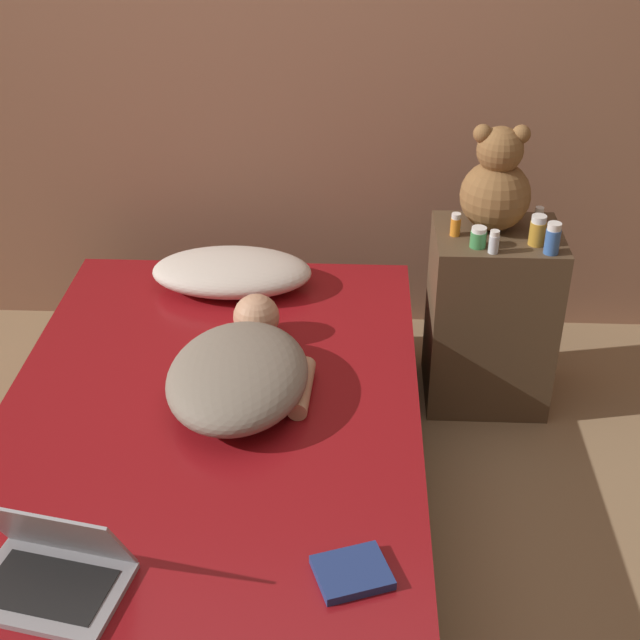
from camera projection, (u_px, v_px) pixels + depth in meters
ground_plane at (216, 512)px, 2.89m from camera, size 12.00×12.00×0.00m
wall_back at (244, 12)px, 3.30m from camera, size 8.00×0.06×2.60m
bed at (212, 464)px, 2.79m from camera, size 1.30×1.99×0.41m
nightstand at (490, 317)px, 3.28m from camera, size 0.44×0.37×0.68m
pillow at (232, 272)px, 3.30m from camera, size 0.59×0.35×0.13m
person_lying at (241, 370)px, 2.72m from camera, size 0.46×0.73×0.16m
laptop at (51, 568)px, 2.08m from camera, size 0.39×0.31×0.23m
teddy_bear at (496, 185)px, 3.06m from camera, size 0.25×0.25×0.38m
bottle_clear at (494, 242)px, 2.96m from camera, size 0.03×0.03×0.08m
bottle_amber at (538, 231)px, 3.00m from camera, size 0.05×0.05×0.11m
bottle_blue at (553, 239)px, 2.94m from camera, size 0.05×0.05×0.11m
bottle_orange at (456, 225)px, 3.07m from camera, size 0.04×0.04×0.08m
bottle_green at (478, 237)px, 2.99m from camera, size 0.06×0.06×0.07m
bottle_white at (538, 219)px, 3.10m from camera, size 0.03×0.03×0.09m
book at (352, 572)px, 2.12m from camera, size 0.21×0.19×0.02m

